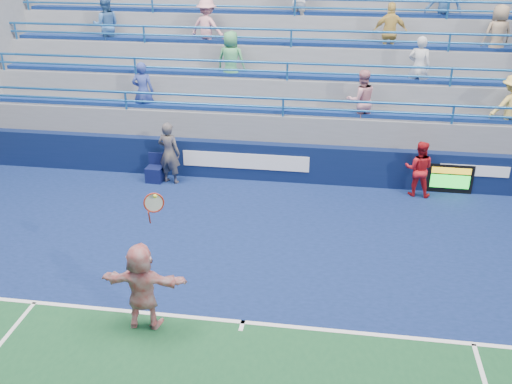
% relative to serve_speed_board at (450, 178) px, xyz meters
% --- Properties ---
extents(ground, '(120.00, 120.00, 0.00)m').
position_rel_serve_speed_board_xyz_m(ground, '(-4.61, -6.38, -0.42)').
color(ground, '#333538').
extents(sponsor_wall, '(18.00, 0.32, 1.10)m').
position_rel_serve_speed_board_xyz_m(sponsor_wall, '(-4.61, 0.12, 0.13)').
color(sponsor_wall, '#0B183C').
rests_on(sponsor_wall, ground).
extents(bleacher_stand, '(18.00, 5.61, 6.13)m').
position_rel_serve_speed_board_xyz_m(bleacher_stand, '(-4.60, 3.89, 1.12)').
color(bleacher_stand, slate).
rests_on(bleacher_stand, ground).
extents(serve_speed_board, '(1.21, 0.16, 0.84)m').
position_rel_serve_speed_board_xyz_m(serve_speed_board, '(0.00, 0.00, 0.00)').
color(serve_speed_board, black).
rests_on(serve_speed_board, ground).
extents(judge_chair, '(0.46, 0.46, 0.80)m').
position_rel_serve_speed_board_xyz_m(judge_chair, '(-8.14, -0.46, -0.16)').
color(judge_chair, '#0C123D').
rests_on(judge_chair, ground).
extents(tennis_player, '(1.58, 0.56, 2.71)m').
position_rel_serve_speed_board_xyz_m(tennis_player, '(-6.36, -6.69, 0.43)').
color(tennis_player, white).
rests_on(tennis_player, ground).
extents(line_judge, '(0.73, 0.56, 1.78)m').
position_rel_serve_speed_board_xyz_m(line_judge, '(-7.69, -0.47, 0.47)').
color(line_judge, '#141837').
rests_on(line_judge, ground).
extents(ball_girl, '(0.83, 0.70, 1.54)m').
position_rel_serve_speed_board_xyz_m(ball_girl, '(-0.89, -0.30, 0.35)').
color(ball_girl, '#B4141B').
rests_on(ball_girl, ground).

